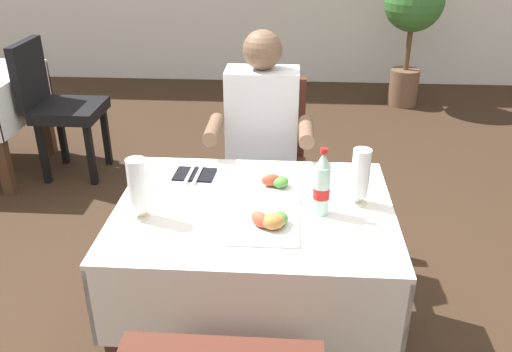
% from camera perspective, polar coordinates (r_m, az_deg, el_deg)
% --- Properties ---
extents(ground_plane, '(11.00, 11.00, 0.00)m').
position_cam_1_polar(ground_plane, '(2.59, -0.30, -16.53)').
color(ground_plane, '#382619').
extents(main_dining_table, '(1.06, 0.84, 0.74)m').
position_cam_1_polar(main_dining_table, '(2.16, -0.18, -7.30)').
color(main_dining_table, white).
rests_on(main_dining_table, ground).
extents(chair_far_diner_seat, '(0.44, 0.50, 0.97)m').
position_cam_1_polar(chair_far_diner_seat, '(2.87, 0.94, 1.55)').
color(chair_far_diner_seat, '#4C2319').
rests_on(chair_far_diner_seat, ground).
extents(seated_diner_far, '(0.50, 0.46, 1.26)m').
position_cam_1_polar(seated_diner_far, '(2.71, 0.60, 3.59)').
color(seated_diner_far, '#282D42').
rests_on(seated_diner_far, ground).
extents(plate_near_camera, '(0.25, 0.25, 0.07)m').
position_cam_1_polar(plate_near_camera, '(1.92, 1.19, -5.03)').
color(plate_near_camera, white).
rests_on(plate_near_camera, main_dining_table).
extents(plate_far_diner, '(0.24, 0.24, 0.07)m').
position_cam_1_polar(plate_far_diner, '(2.18, 1.75, -0.97)').
color(plate_far_diner, white).
rests_on(plate_far_diner, main_dining_table).
extents(beer_glass_left, '(0.07, 0.07, 0.24)m').
position_cam_1_polar(beer_glass_left, '(1.98, -12.37, -1.25)').
color(beer_glass_left, white).
rests_on(beer_glass_left, main_dining_table).
extents(beer_glass_middle, '(0.07, 0.07, 0.23)m').
position_cam_1_polar(beer_glass_middle, '(2.07, 11.01, 0.09)').
color(beer_glass_middle, white).
rests_on(beer_glass_middle, main_dining_table).
extents(cola_bottle_primary, '(0.06, 0.06, 0.26)m').
position_cam_1_polar(cola_bottle_primary, '(1.98, 6.99, -1.00)').
color(cola_bottle_primary, silver).
rests_on(cola_bottle_primary, main_dining_table).
extents(napkin_cutlery_set, '(0.18, 0.19, 0.01)m').
position_cam_1_polar(napkin_cutlery_set, '(2.31, -6.52, 0.21)').
color(napkin_cutlery_set, black).
rests_on(napkin_cutlery_set, main_dining_table).
extents(background_chair_right, '(0.50, 0.44, 0.97)m').
position_cam_1_polar(background_chair_right, '(4.05, -20.44, 7.45)').
color(background_chair_right, black).
rests_on(background_chair_right, ground).
extents(potted_plant_corner, '(0.55, 0.55, 1.27)m').
position_cam_1_polar(potted_plant_corner, '(5.43, 16.26, 16.11)').
color(potted_plant_corner, brown).
rests_on(potted_plant_corner, ground).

